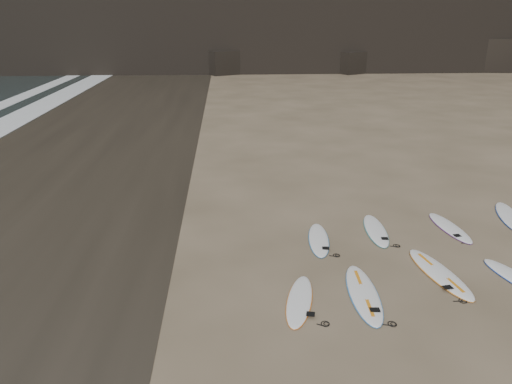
{
  "coord_description": "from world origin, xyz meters",
  "views": [
    {
      "loc": [
        -5.55,
        -10.64,
        6.19
      ],
      "look_at": [
        -4.75,
        2.42,
        1.5
      ],
      "focal_mm": 35.0,
      "sensor_mm": 36.0,
      "label": 1
    }
  ],
  "objects_px": {
    "surfboard_5": "(319,239)",
    "surfboard_6": "(376,230)",
    "surfboard_7": "(450,227)",
    "surfboard_8": "(509,216)",
    "surfboard_2": "(440,273)",
    "surfboard_0": "(299,300)",
    "surfboard_1": "(364,293)"
  },
  "relations": [
    {
      "from": "surfboard_5",
      "to": "surfboard_6",
      "type": "distance_m",
      "value": 1.91
    },
    {
      "from": "surfboard_7",
      "to": "surfboard_8",
      "type": "xyz_separation_m",
      "value": [
        2.29,
        0.74,
        0.0
      ]
    },
    {
      "from": "surfboard_2",
      "to": "surfboard_5",
      "type": "distance_m",
      "value": 3.44
    },
    {
      "from": "surfboard_5",
      "to": "surfboard_7",
      "type": "height_order",
      "value": "surfboard_7"
    },
    {
      "from": "surfboard_0",
      "to": "surfboard_1",
      "type": "distance_m",
      "value": 1.55
    },
    {
      "from": "surfboard_8",
      "to": "surfboard_2",
      "type": "bearing_deg",
      "value": -120.98
    },
    {
      "from": "surfboard_0",
      "to": "surfboard_7",
      "type": "distance_m",
      "value": 6.41
    },
    {
      "from": "surfboard_2",
      "to": "surfboard_8",
      "type": "distance_m",
      "value": 5.15
    },
    {
      "from": "surfboard_7",
      "to": "surfboard_6",
      "type": "bearing_deg",
      "value": 176.14
    },
    {
      "from": "surfboard_2",
      "to": "surfboard_7",
      "type": "relative_size",
      "value": 1.16
    },
    {
      "from": "surfboard_7",
      "to": "surfboard_8",
      "type": "distance_m",
      "value": 2.41
    },
    {
      "from": "surfboard_7",
      "to": "surfboard_0",
      "type": "bearing_deg",
      "value": -149.11
    },
    {
      "from": "surfboard_0",
      "to": "surfboard_5",
      "type": "distance_m",
      "value": 3.35
    },
    {
      "from": "surfboard_1",
      "to": "surfboard_7",
      "type": "bearing_deg",
      "value": 48.07
    },
    {
      "from": "surfboard_6",
      "to": "surfboard_7",
      "type": "bearing_deg",
      "value": 6.71
    },
    {
      "from": "surfboard_1",
      "to": "surfboard_8",
      "type": "distance_m",
      "value": 7.35
    },
    {
      "from": "surfboard_1",
      "to": "surfboard_6",
      "type": "height_order",
      "value": "surfboard_1"
    },
    {
      "from": "surfboard_1",
      "to": "surfboard_5",
      "type": "xyz_separation_m",
      "value": [
        -0.51,
        2.99,
        -0.01
      ]
    },
    {
      "from": "surfboard_5",
      "to": "surfboard_2",
      "type": "bearing_deg",
      "value": -32.28
    },
    {
      "from": "surfboard_6",
      "to": "surfboard_5",
      "type": "bearing_deg",
      "value": -158.44
    },
    {
      "from": "surfboard_2",
      "to": "surfboard_5",
      "type": "bearing_deg",
      "value": 131.89
    },
    {
      "from": "surfboard_7",
      "to": "surfboard_5",
      "type": "bearing_deg",
      "value": -177.13
    },
    {
      "from": "surfboard_0",
      "to": "surfboard_6",
      "type": "height_order",
      "value": "surfboard_6"
    },
    {
      "from": "surfboard_1",
      "to": "surfboard_2",
      "type": "height_order",
      "value": "same"
    },
    {
      "from": "surfboard_2",
      "to": "surfboard_6",
      "type": "xyz_separation_m",
      "value": [
        -0.84,
        2.7,
        -0.01
      ]
    },
    {
      "from": "surfboard_1",
      "to": "surfboard_8",
      "type": "xyz_separation_m",
      "value": [
        5.93,
        4.34,
        -0.0
      ]
    },
    {
      "from": "surfboard_2",
      "to": "surfboard_8",
      "type": "xyz_separation_m",
      "value": [
        3.76,
        3.51,
        -0.0
      ]
    },
    {
      "from": "surfboard_1",
      "to": "surfboard_6",
      "type": "distance_m",
      "value": 3.77
    },
    {
      "from": "surfboard_0",
      "to": "surfboard_2",
      "type": "relative_size",
      "value": 0.82
    },
    {
      "from": "surfboard_0",
      "to": "surfboard_2",
      "type": "xyz_separation_m",
      "value": [
        3.7,
        1.03,
        0.01
      ]
    },
    {
      "from": "surfboard_0",
      "to": "surfboard_8",
      "type": "relative_size",
      "value": 0.87
    },
    {
      "from": "surfboard_5",
      "to": "surfboard_8",
      "type": "bearing_deg",
      "value": 18.47
    }
  ]
}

